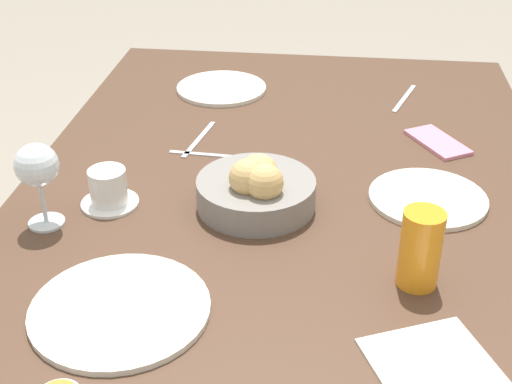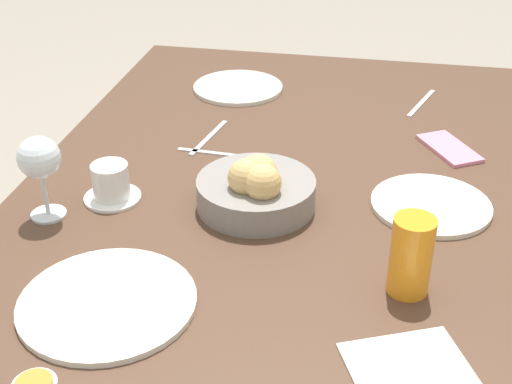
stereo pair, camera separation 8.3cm
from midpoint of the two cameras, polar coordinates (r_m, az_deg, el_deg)
dining_table at (r=1.43m, az=0.93°, el=-2.33°), size 1.49×1.04×0.74m
bread_basket at (r=1.29m, az=-1.82°, el=0.20°), size 0.22×0.22×0.11m
plate_near_left at (r=1.82m, az=-4.10°, el=8.26°), size 0.23×0.23×0.01m
plate_near_right at (r=1.09m, az=-12.99°, el=-9.16°), size 0.27×0.27×0.01m
plate_far_center at (r=1.36m, az=11.90°, el=-0.52°), size 0.22×0.22×0.01m
juice_glass at (r=1.11m, az=10.93°, el=-4.53°), size 0.06×0.06×0.13m
wine_glass at (r=1.27m, az=-18.91°, el=1.78°), size 0.08×0.08×0.16m
coffee_cup at (r=1.34m, az=-13.47°, el=0.18°), size 0.11×0.11×0.07m
fork_silver at (r=1.79m, az=10.48°, el=7.36°), size 0.18×0.07×0.00m
knife_silver at (r=1.57m, az=-6.10°, el=4.21°), size 0.18×0.04×0.00m
spoon_coffee at (r=1.50m, az=-5.99°, el=3.00°), size 0.02×0.14×0.00m
napkin at (r=1.00m, az=11.75°, el=-13.62°), size 0.21×0.21×0.00m
cell_phone at (r=1.58m, az=12.88°, el=3.89°), size 0.17×0.14×0.01m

